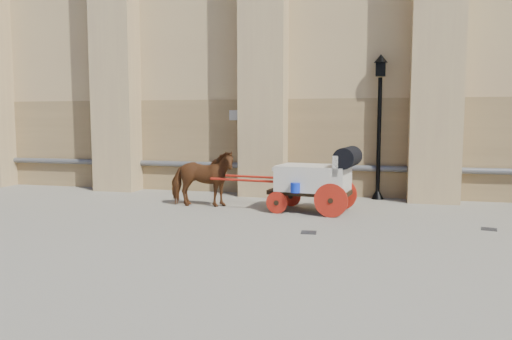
# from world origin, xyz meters

# --- Properties ---
(ground) EXTENTS (90.00, 90.00, 0.00)m
(ground) POSITION_xyz_m (0.00, 0.00, 0.00)
(ground) COLOR #6D685B
(ground) RESTS_ON ground
(horse) EXTENTS (1.90, 1.03, 1.54)m
(horse) POSITION_xyz_m (-2.15, 1.25, 0.77)
(horse) COLOR brown
(horse) RESTS_ON ground
(carriage) EXTENTS (3.96, 1.55, 1.69)m
(carriage) POSITION_xyz_m (1.00, 1.19, 0.91)
(carriage) COLOR black
(carriage) RESTS_ON ground
(street_lamp) EXTENTS (0.40, 0.40, 4.24)m
(street_lamp) POSITION_xyz_m (2.47, 3.75, 2.27)
(street_lamp) COLOR black
(street_lamp) RESTS_ON ground
(drain_grate_near) EXTENTS (0.34, 0.34, 0.01)m
(drain_grate_near) POSITION_xyz_m (1.11, -1.18, 0.01)
(drain_grate_near) COLOR black
(drain_grate_near) RESTS_ON ground
(drain_grate_far) EXTENTS (0.38, 0.38, 0.01)m
(drain_grate_far) POSITION_xyz_m (4.84, 0.08, 0.01)
(drain_grate_far) COLOR black
(drain_grate_far) RESTS_ON ground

